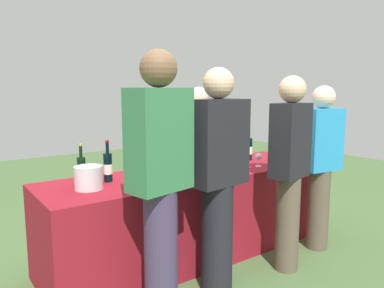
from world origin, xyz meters
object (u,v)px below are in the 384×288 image
Objects in this scene: ice_bucket at (89,178)px; wine_glass_4 at (259,157)px; wine_bottle_2 at (145,161)px; wine_bottle_5 at (238,150)px; wine_glass_2 at (190,167)px; wine_glass_3 at (231,158)px; wine_bottle_4 at (227,152)px; server_pouring at (199,152)px; guest_0 at (160,176)px; guest_1 at (218,174)px; wine_bottle_3 at (156,161)px; wine_bottle_0 at (82,170)px; guest_3 at (321,162)px; wine_glass_0 at (137,175)px; guest_2 at (290,166)px; wine_glass_1 at (173,168)px; wine_bottle_1 at (108,167)px; wine_bottle_6 at (249,149)px.

wine_glass_4 is at bearing -5.51° from ice_bucket.
wine_bottle_2 is 1.11× the size of wine_bottle_5.
wine_glass_2 is 0.57m from wine_glass_3.
wine_glass_4 is (0.15, -0.28, -0.03)m from wine_bottle_4.
server_pouring is 1.76m from guest_0.
guest_1 is (-0.70, -0.70, -0.00)m from wine_bottle_4.
wine_bottle_0 is at bearing 178.46° from wine_bottle_3.
wine_glass_3 is at bearing 15.29° from guest_0.
guest_1 reaches higher than wine_glass_4.
ice_bucket is 0.66m from guest_0.
guest_3 reaches higher than wine_glass_3.
wine_glass_2 is at bearing 45.91° from server_pouring.
wine_glass_3 is at bearing -17.94° from wine_bottle_3.
wine_glass_0 is 1.04m from wine_glass_3.
wine_bottle_0 is 1.06m from guest_1.
guest_2 is at bearing -24.95° from ice_bucket.
wine_glass_4 is 0.54m from guest_2.
wine_glass_1 is 0.66m from ice_bucket.
wine_glass_3 is (1.15, -0.18, -0.03)m from wine_bottle_1.
wine_glass_1 is at bearing -33.47° from wine_bottle_1.
guest_2 is (0.77, -0.84, -0.00)m from wine_bottle_3.
wine_glass_4 is at bearing 7.05° from guest_0.
wine_bottle_5 is 0.14m from wine_bottle_6.
wine_bottle_3 is at bearing 111.38° from wine_glass_2.
wine_bottle_1 is 1.05× the size of wine_bottle_4.
wine_glass_2 is 1.06× the size of wine_glass_4.
ice_bucket is 0.13× the size of guest_3.
server_pouring is at bearing 33.74° from wine_glass_0.
wine_glass_0 is at bearing 178.10° from wine_glass_2.
server_pouring is at bearing 23.01° from ice_bucket.
wine_bottle_2 reaches higher than wine_bottle_6.
wine_glass_4 is (1.41, -0.28, -0.03)m from wine_bottle_1.
ice_bucket is at bearing 168.20° from wine_glass_2.
wine_bottle_3 is 0.20× the size of guest_2.
wine_bottle_0 reaches higher than wine_glass_3.
wine_bottle_1 is 2.62× the size of wine_glass_3.
guest_0 is at bearing -161.69° from wine_glass_4.
wine_bottle_0 is 0.20× the size of guest_3.
wine_glass_2 is at bearing -168.74° from wine_glass_3.
wine_bottle_6 is 1.17m from wine_glass_1.
guest_0 reaches higher than wine_bottle_1.
guest_2 is (-0.02, -0.80, -0.00)m from wine_bottle_4.
wine_glass_0 is 0.47m from guest_0.
wine_bottle_3 reaches higher than ice_bucket.
wine_glass_0 is at bearing -166.38° from wine_bottle_4.
guest_1 is at bearing -140.29° from wine_bottle_5.
wine_glass_4 is at bearing -61.60° from wine_bottle_4.
wine_bottle_6 is 1.02m from wine_glass_2.
wine_bottle_4 reaches higher than wine_glass_0.
guest_2 reaches higher than wine_glass_3.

